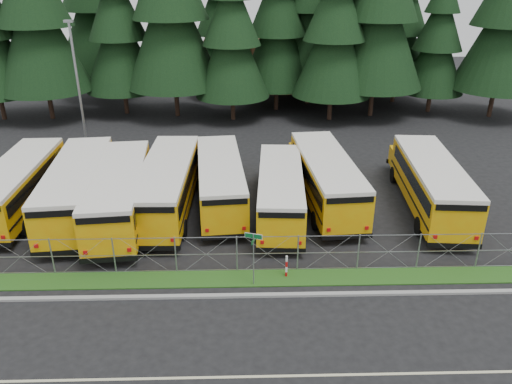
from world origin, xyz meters
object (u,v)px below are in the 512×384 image
light_standard (78,83)px  bus_5 (280,192)px  bus_1 (79,189)px  bus_4 (220,182)px  bus_0 (21,186)px  street_sign (254,248)px  bus_2 (121,193)px  striped_bollard (286,267)px  bus_6 (325,179)px  bus_3 (169,186)px  bus_east (429,184)px

light_standard → bus_5: bearing=-38.3°
bus_1 → bus_4: 8.50m
bus_0 → street_sign: size_ratio=4.20×
bus_4 → bus_2: bearing=-167.7°
street_sign → striped_bollard: bearing=20.9°
bus_4 → bus_5: 3.99m
bus_2 → striped_bollard: size_ratio=10.24×
bus_5 → light_standard: bearing=145.2°
bus_5 → striped_bollard: bearing=-87.8°
bus_4 → striped_bollard: size_ratio=9.62×
bus_5 → bus_6: (2.91, 1.61, 0.12)m
bus_3 → bus_2: bearing=-157.4°
bus_east → bus_3: bearing=-175.9°
bus_2 → bus_east: 18.68m
striped_bollard → light_standard: light_standard is taller
striped_bollard → light_standard: bearing=128.6°
bus_1 → bus_3: bearing=-1.9°
striped_bollard → light_standard: size_ratio=0.12×
bus_4 → light_standard: 15.80m
bus_3 → light_standard: (-8.19, 11.07, 3.89)m
bus_5 → bus_east: 9.23m
bus_east → bus_0: bearing=-176.4°
bus_1 → striped_bollard: (11.93, -7.19, -1.03)m
bus_2 → bus_4: (5.79, 1.83, -0.10)m
light_standard → bus_4: bearing=-42.3°
bus_2 → bus_5: bearing=-3.7°
bus_6 → bus_east: bus_east is taller
bus_0 → bus_6: bus_6 is taller
bus_2 → street_sign: (7.69, -7.09, 0.42)m
bus_2 → bus_6: bus_2 is taller
bus_0 → light_standard: light_standard is taller
striped_bollard → bus_6: bearing=69.8°
bus_5 → bus_east: size_ratio=0.92×
bus_5 → bus_6: bus_6 is taller
striped_bollard → bus_5: bearing=88.6°
bus_1 → bus_2: 2.73m
bus_0 → bus_3: 9.03m
bus_3 → bus_6: size_ratio=1.01×
bus_0 → bus_east: bus_east is taller
light_standard → bus_0: bearing=-94.5°
bus_3 → bus_4: 3.22m
bus_2 → bus_4: bearing=12.2°
bus_2 → bus_east: bus_2 is taller
bus_0 → bus_6: bearing=0.5°
bus_1 → bus_6: size_ratio=1.02×
bus_0 → street_sign: bus_0 is taller
bus_0 → bus_1: bus_1 is taller
bus_1 → striped_bollard: bearing=-36.6°
bus_1 → bus_2: size_ratio=1.01×
bus_2 → striped_bollard: bus_2 is taller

